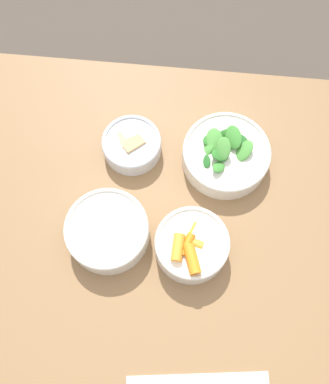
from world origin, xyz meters
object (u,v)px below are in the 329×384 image
(bowl_carrots, at_px, (191,245))
(bowl_greens, at_px, (225,154))
(ruler, at_px, (198,382))
(bowl_beans_hotdog, at_px, (108,231))
(bowl_cookies, at_px, (132,144))

(bowl_carrots, relative_size, bowl_greens, 0.78)
(bowl_greens, height_order, ruler, bowl_greens)
(bowl_carrots, xyz_separation_m, bowl_greens, (-0.06, -0.21, -0.00))
(bowl_beans_hotdog, xyz_separation_m, bowl_cookies, (-0.02, -0.21, -0.00))
(bowl_cookies, bearing_deg, ruler, 111.19)
(bowl_carrots, bearing_deg, bowl_beans_hotdog, -4.60)
(bowl_beans_hotdog, bearing_deg, bowl_carrots, 175.40)
(ruler, bearing_deg, bowl_beans_hotdog, -52.26)
(bowl_beans_hotdog, height_order, bowl_cookies, bowl_beans_hotdog)
(bowl_cookies, distance_m, ruler, 0.51)
(bowl_greens, xyz_separation_m, ruler, (0.03, 0.47, -0.03))
(bowl_carrots, bearing_deg, ruler, 97.49)
(bowl_carrots, xyz_separation_m, bowl_beans_hotdog, (0.17, -0.01, -0.01))
(bowl_greens, bearing_deg, ruler, 86.74)
(bowl_beans_hotdog, distance_m, ruler, 0.34)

